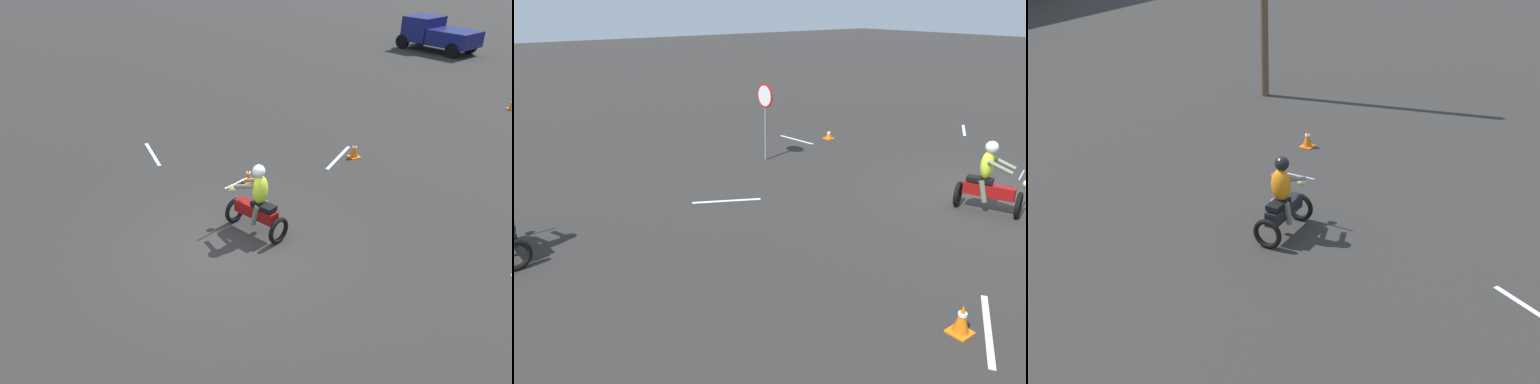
# 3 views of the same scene
# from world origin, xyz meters

# --- Properties ---
(ground_plane) EXTENTS (120.00, 120.00, 0.00)m
(ground_plane) POSITION_xyz_m (0.00, 0.00, 0.00)
(ground_plane) COLOR #2D2B28
(motorcycle_rider_foreground) EXTENTS (1.55, 1.06, 1.66)m
(motorcycle_rider_foreground) POSITION_xyz_m (-0.24, 0.85, 0.73)
(motorcycle_rider_foreground) COLOR black
(motorcycle_rider_foreground) RESTS_ON ground
(pickup_truck) EXTENTS (4.43, 2.70, 1.73)m
(pickup_truck) POSITION_xyz_m (-12.05, 18.24, 0.93)
(pickup_truck) COLOR black
(pickup_truck) RESTS_ON ground
(traffic_cone_near_right) EXTENTS (0.32, 0.32, 0.38)m
(traffic_cone_near_right) POSITION_xyz_m (-2.56, 1.83, 0.18)
(traffic_cone_near_right) COLOR orange
(traffic_cone_near_right) RESTS_ON ground
(traffic_cone_mid_left) EXTENTS (0.32, 0.32, 0.48)m
(traffic_cone_mid_left) POSITION_xyz_m (-2.52, 5.31, 0.23)
(traffic_cone_mid_left) COLOR orange
(traffic_cone_mid_left) RESTS_ON ground
(lane_stripe_nw) EXTENTS (1.12, 1.60, 0.01)m
(lane_stripe_nw) POSITION_xyz_m (-2.72, 4.89, 0.00)
(lane_stripe_nw) COLOR silver
(lane_stripe_nw) RESTS_ON ground
(lane_stripe_w) EXTENTS (1.81, 0.25, 0.01)m
(lane_stripe_w) POSITION_xyz_m (-5.54, 0.11, 0.00)
(lane_stripe_w) COLOR silver
(lane_stripe_w) RESTS_ON ground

